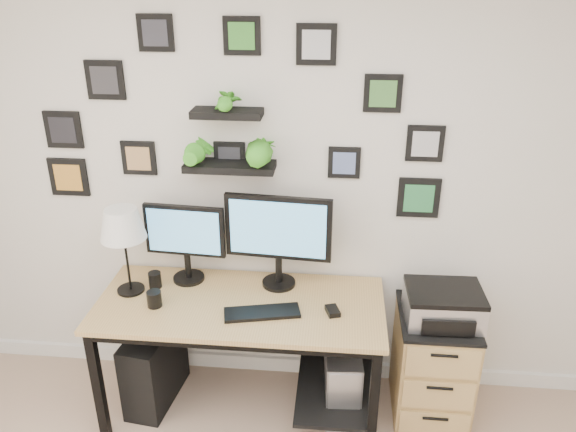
# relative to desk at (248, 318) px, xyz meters

# --- Properties ---
(room) EXTENTS (4.00, 4.00, 4.00)m
(room) POSITION_rel_desk_xyz_m (0.18, 0.32, -0.58)
(room) COLOR tan
(room) RESTS_ON ground
(desk) EXTENTS (1.60, 0.70, 0.75)m
(desk) POSITION_rel_desk_xyz_m (0.00, 0.00, 0.00)
(desk) COLOR tan
(desk) RESTS_ON ground
(monitor_left) EXTENTS (0.47, 0.20, 0.48)m
(monitor_left) POSITION_rel_desk_xyz_m (-0.38, 0.18, 0.40)
(monitor_left) COLOR black
(monitor_left) RESTS_ON desk
(monitor_right) EXTENTS (0.61, 0.21, 0.56)m
(monitor_right) POSITION_rel_desk_xyz_m (0.16, 0.17, 0.46)
(monitor_right) COLOR black
(monitor_right) RESTS_ON desk
(keyboard) EXTENTS (0.42, 0.22, 0.02)m
(keyboard) POSITION_rel_desk_xyz_m (0.10, -0.14, 0.13)
(keyboard) COLOR black
(keyboard) RESTS_ON desk
(mouse) EXTENTS (0.09, 0.11, 0.03)m
(mouse) POSITION_rel_desk_xyz_m (0.48, -0.09, 0.14)
(mouse) COLOR black
(mouse) RESTS_ON desk
(table_lamp) EXTENTS (0.25, 0.25, 0.51)m
(table_lamp) POSITION_rel_desk_xyz_m (-0.68, 0.03, 0.54)
(table_lamp) COLOR black
(table_lamp) RESTS_ON desk
(mug) EXTENTS (0.08, 0.08, 0.09)m
(mug) POSITION_rel_desk_xyz_m (-0.50, -0.11, 0.17)
(mug) COLOR black
(mug) RESTS_ON desk
(pen_cup) EXTENTS (0.07, 0.07, 0.09)m
(pen_cup) POSITION_rel_desk_xyz_m (-0.55, 0.08, 0.17)
(pen_cup) COLOR black
(pen_cup) RESTS_ON desk
(pc_tower_black) EXTENTS (0.28, 0.52, 0.49)m
(pc_tower_black) POSITION_rel_desk_xyz_m (-0.58, -0.00, -0.38)
(pc_tower_black) COLOR black
(pc_tower_black) RESTS_ON ground
(pc_tower_grey) EXTENTS (0.23, 0.47, 0.45)m
(pc_tower_grey) POSITION_rel_desk_xyz_m (0.55, 0.02, -0.40)
(pc_tower_grey) COLOR gray
(pc_tower_grey) RESTS_ON ground
(file_cabinet) EXTENTS (0.43, 0.53, 0.67)m
(file_cabinet) POSITION_rel_desk_xyz_m (1.07, 0.06, -0.29)
(file_cabinet) COLOR tan
(file_cabinet) RESTS_ON ground
(printer) EXTENTS (0.42, 0.34, 0.19)m
(printer) POSITION_rel_desk_xyz_m (1.08, 0.03, 0.14)
(printer) COLOR silver
(printer) RESTS_ON file_cabinet
(wall_decor) EXTENTS (2.27, 0.18, 1.08)m
(wall_decor) POSITION_rel_desk_xyz_m (-0.10, 0.27, 1.03)
(wall_decor) COLOR black
(wall_decor) RESTS_ON ground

